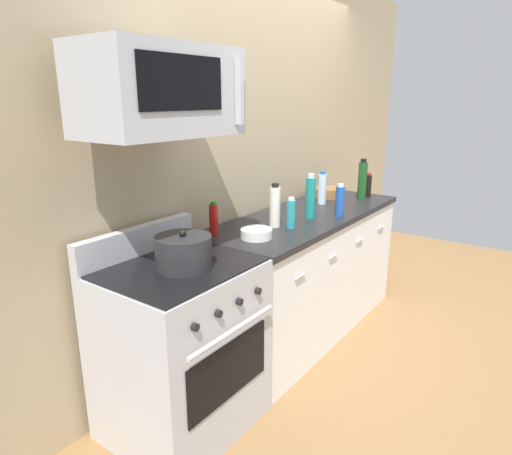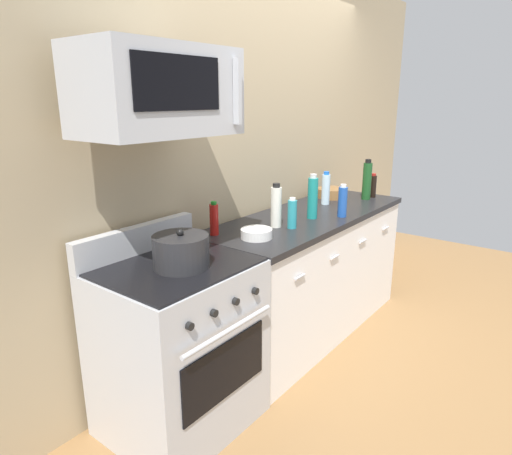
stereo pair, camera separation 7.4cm
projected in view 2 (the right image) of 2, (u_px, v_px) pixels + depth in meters
ground_plane at (306, 329)px, 3.49m from camera, size 5.93×5.93×0.00m
back_wall at (265, 149)px, 3.35m from camera, size 4.94×0.10×2.70m
counter_unit at (308, 273)px, 3.36m from camera, size 1.85×0.66×0.92m
range_oven at (179, 345)px, 2.37m from camera, size 0.76×0.69×1.07m
microwave at (158, 91)px, 2.04m from camera, size 0.74×0.44×0.40m
bottle_wine_green at (367, 180)px, 3.65m from camera, size 0.07×0.07×0.33m
bottle_soda_blue at (343, 201)px, 3.12m from camera, size 0.06×0.06×0.23m
bottle_dish_soap at (292, 214)px, 2.85m from camera, size 0.06×0.06×0.20m
bottle_vinegar_white at (277, 207)px, 2.87m from camera, size 0.07×0.07×0.28m
bottle_hot_sauce_red at (214, 219)px, 2.71m from camera, size 0.05×0.05×0.21m
bottle_sparkling_teal at (313, 197)px, 3.07m from camera, size 0.07×0.07×0.31m
bottle_water_clear at (326, 189)px, 3.49m from camera, size 0.07×0.07×0.26m
bottle_soy_sauce_dark at (373, 186)px, 3.74m from camera, size 0.05×0.05×0.20m
bowl_white_ceramic at (256, 233)px, 2.67m from camera, size 0.19×0.19×0.06m
bowl_wooden_salad at (332, 193)px, 3.75m from camera, size 0.25×0.25×0.08m
stockpot at (181, 251)px, 2.19m from camera, size 0.28×0.28×0.20m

